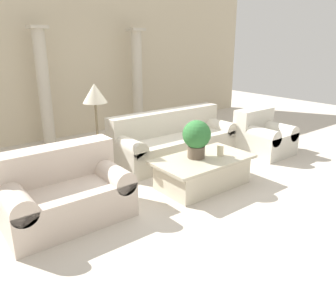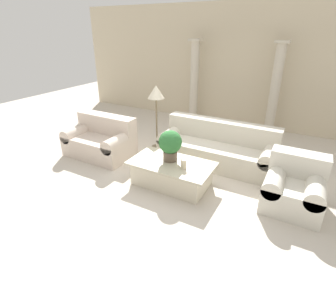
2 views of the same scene
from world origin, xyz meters
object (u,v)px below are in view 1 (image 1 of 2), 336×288
coffee_table (203,171)px  potted_plant (197,137)px  loveseat (65,191)px  armchair (263,135)px  sofa_long (174,140)px  floor_lamp (95,99)px

coffee_table → potted_plant: potted_plant is taller
loveseat → potted_plant: bearing=-8.1°
loveseat → armchair: (3.83, 0.04, -0.00)m
sofa_long → potted_plant: size_ratio=4.22×
sofa_long → loveseat: size_ratio=1.63×
armchair → potted_plant: bearing=-171.2°
sofa_long → armchair: 1.70m
loveseat → potted_plant: potted_plant is taller
potted_plant → armchair: bearing=8.8°
loveseat → floor_lamp: (0.88, 0.87, 0.87)m
potted_plant → armchair: size_ratio=0.62×
sofa_long → potted_plant: (-0.49, -1.10, 0.40)m
potted_plant → loveseat: bearing=171.9°
sofa_long → coffee_table: (-0.42, -1.18, -0.11)m
coffee_table → potted_plant: size_ratio=2.64×
coffee_table → armchair: size_ratio=1.64×
sofa_long → potted_plant: 1.27m
potted_plant → armchair: potted_plant is taller
sofa_long → armchair: size_ratio=2.62×
floor_lamp → armchair: 3.19m
sofa_long → coffee_table: 1.26m
potted_plant → floor_lamp: (-0.96, 1.14, 0.48)m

